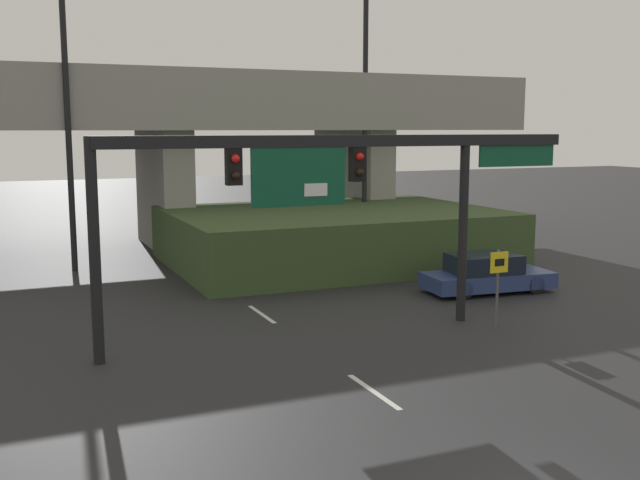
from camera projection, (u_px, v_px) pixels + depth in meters
The scene contains 8 objects.
lane_markings at pixel (262, 314), 23.34m from camera, with size 0.14×32.59×0.01m.
signal_gantry at pixel (334, 176), 20.29m from camera, with size 14.02×0.44×5.57m.
speed_limit_sign at pixel (498, 277), 21.52m from camera, with size 0.60×0.11×2.29m.
highway_light_pole_near at pixel (365, 74), 34.69m from camera, with size 0.70×0.36×15.70m.
highway_light_pole_far at pixel (65, 68), 29.23m from camera, with size 0.70×0.36×15.40m.
overpass_bridge at pixel (162, 129), 35.42m from camera, with size 35.49×8.75×8.30m.
grass_embankment at pixel (333, 236), 32.29m from camera, with size 13.67×9.81×2.27m.
parked_sedan_near_right at pixel (486, 274), 26.40m from camera, with size 4.71×2.23×1.36m.
Camera 1 is at (-7.37, -8.46, 5.75)m, focal length 42.00 mm.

